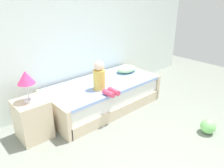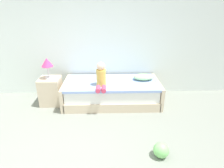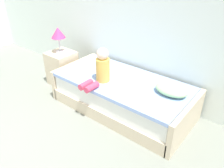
# 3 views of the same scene
# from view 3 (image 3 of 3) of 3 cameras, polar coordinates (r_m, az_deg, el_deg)

# --- Properties ---
(wall_rear) EXTENTS (7.20, 0.10, 2.90)m
(wall_rear) POSITION_cam_3_polar(r_m,az_deg,el_deg) (3.76, 2.00, 19.82)
(wall_rear) COLOR silver
(wall_rear) RESTS_ON ground
(bed) EXTENTS (2.11, 1.00, 0.50)m
(bed) POSITION_cam_3_polar(r_m,az_deg,el_deg) (3.45, 2.60, -2.76)
(bed) COLOR beige
(bed) RESTS_ON ground
(nightstand) EXTENTS (0.44, 0.44, 0.60)m
(nightstand) POSITION_cam_3_polar(r_m,az_deg,el_deg) (4.24, -12.41, 3.97)
(nightstand) COLOR beige
(nightstand) RESTS_ON ground
(table_lamp) EXTENTS (0.24, 0.24, 0.45)m
(table_lamp) POSITION_cam_3_polar(r_m,az_deg,el_deg) (4.01, -13.40, 12.16)
(table_lamp) COLOR silver
(table_lamp) RESTS_ON nightstand
(child_figure) EXTENTS (0.20, 0.51, 0.50)m
(child_figure) POSITION_cam_3_polar(r_m,az_deg,el_deg) (3.19, -2.89, 3.81)
(child_figure) COLOR gold
(child_figure) RESTS_ON bed
(pillow) EXTENTS (0.44, 0.30, 0.13)m
(pillow) POSITION_cam_3_polar(r_m,az_deg,el_deg) (3.07, 14.70, -1.38)
(pillow) COLOR #99CC8C
(pillow) RESTS_ON bed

